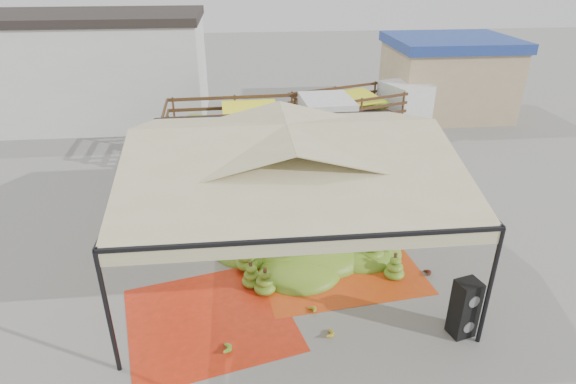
{
  "coord_description": "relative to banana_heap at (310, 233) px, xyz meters",
  "views": [
    {
      "loc": [
        -1.2,
        -11.86,
        7.97
      ],
      "look_at": [
        0.2,
        1.5,
        1.3
      ],
      "focal_mm": 30.0,
      "sensor_mm": 36.0,
      "label": 1
    }
  ],
  "objects": [
    {
      "name": "building_white",
      "position": [
        -10.71,
        13.9,
        2.08
      ],
      "size": [
        14.3,
        6.3,
        5.4
      ],
      "color": "silver",
      "rests_on": "ground"
    },
    {
      "name": "hanging_bunches",
      "position": [
        -0.13,
        -0.55,
        1.99
      ],
      "size": [
        3.24,
        0.24,
        0.2
      ],
      "color": "#306E17",
      "rests_on": "ground"
    },
    {
      "name": "tarp_right",
      "position": [
        0.63,
        -0.37,
        -0.62
      ],
      "size": [
        4.85,
        5.04,
        0.01
      ],
      "primitive_type": "cube",
      "rotation": [
        0.0,
        0.0,
        0.11
      ],
      "color": "red",
      "rests_on": "ground"
    },
    {
      "name": "hand_yellow_b",
      "position": [
        -0.39,
        -2.73,
        -0.54
      ],
      "size": [
        0.49,
        0.46,
        0.18
      ],
      "primitive_type": "ellipsoid",
      "rotation": [
        0.0,
        0.0,
        0.44
      ],
      "color": "gold",
      "rests_on": "ground"
    },
    {
      "name": "truck_right",
      "position": [
        4.19,
        9.86,
        0.8
      ],
      "size": [
        7.12,
        4.41,
        2.32
      ],
      "rotation": [
        0.0,
        0.0,
        0.34
      ],
      "color": "#482918",
      "rests_on": "ground"
    },
    {
      "name": "hand_red_a",
      "position": [
        2.25,
        -1.15,
        -0.52
      ],
      "size": [
        0.54,
        0.47,
        0.22
      ],
      "primitive_type": "ellipsoid",
      "rotation": [
        0.0,
        0.0,
        -0.19
      ],
      "color": "#612816",
      "rests_on": "ground"
    },
    {
      "name": "hand_yellow_a",
      "position": [
        -0.13,
        -3.56,
        -0.53
      ],
      "size": [
        0.53,
        0.48,
        0.2
      ],
      "primitive_type": "ellipsoid",
      "rotation": [
        0.0,
        0.0,
        -0.32
      ],
      "color": "#ACA122",
      "rests_on": "ground"
    },
    {
      "name": "vendor",
      "position": [
        -0.45,
        4.37,
        0.11
      ],
      "size": [
        0.64,
        0.53,
        1.48
      ],
      "primitive_type": "imported",
      "rotation": [
        0.0,
        0.0,
        3.53
      ],
      "color": "gray",
      "rests_on": "ground"
    },
    {
      "name": "banana_heap",
      "position": [
        0.0,
        0.0,
        0.0
      ],
      "size": [
        6.12,
        5.12,
        1.26
      ],
      "primitive_type": "ellipsoid",
      "rotation": [
        0.0,
        0.0,
        -0.05
      ],
      "color": "#527A19",
      "rests_on": "ground"
    },
    {
      "name": "canopy_tent",
      "position": [
        -0.71,
        -0.1,
        2.67
      ],
      "size": [
        8.1,
        8.1,
        4.0
      ],
      "color": "black",
      "rests_on": "ground"
    },
    {
      "name": "hand_red_b",
      "position": [
        2.99,
        -1.52,
        -0.54
      ],
      "size": [
        0.44,
        0.37,
        0.19
      ],
      "primitive_type": "ellipsoid",
      "rotation": [
        0.0,
        0.0,
        -0.05
      ],
      "color": "#512012",
      "rests_on": "ground"
    },
    {
      "name": "ground",
      "position": [
        -0.71,
        -0.1,
        -0.63
      ],
      "size": [
        90.0,
        90.0,
        0.0
      ],
      "primitive_type": "plane",
      "color": "slate",
      "rests_on": "ground"
    },
    {
      "name": "tarp_left",
      "position": [
        -2.86,
        -2.7,
        -0.63
      ],
      "size": [
        4.58,
        4.45,
        0.01
      ],
      "primitive_type": "cube",
      "rotation": [
        0.0,
        0.0,
        0.24
      ],
      "color": "red",
      "rests_on": "ground"
    },
    {
      "name": "building_tan",
      "position": [
        9.29,
        12.9,
        1.44
      ],
      "size": [
        6.3,
        5.3,
        4.1
      ],
      "color": "tan",
      "rests_on": "ground"
    },
    {
      "name": "banana_leaves",
      "position": [
        -2.57,
        2.01,
        -0.63
      ],
      "size": [
        0.96,
        1.36,
        3.7
      ],
      "primitive_type": null,
      "color": "#2D6C1C",
      "rests_on": "ground"
    },
    {
      "name": "speaker_stack",
      "position": [
        2.99,
        -3.8,
        0.1
      ],
      "size": [
        0.62,
        0.58,
        1.45
      ],
      "rotation": [
        0.0,
        0.0,
        0.25
      ],
      "color": "black",
      "rests_on": "ground"
    },
    {
      "name": "hand_green",
      "position": [
        -2.51,
        -3.8,
        -0.52
      ],
      "size": [
        0.5,
        0.42,
        0.22
      ],
      "primitive_type": "ellipsoid",
      "rotation": [
        0.0,
        0.0,
        -0.04
      ],
      "color": "#457618",
      "rests_on": "ground"
    },
    {
      "name": "truck_left",
      "position": [
        -0.74,
        7.18,
        0.98
      ],
      "size": [
        7.72,
        2.96,
        2.61
      ],
      "rotation": [
        0.0,
        0.0,
        0.05
      ],
      "color": "#52311B",
      "rests_on": "ground"
    }
  ]
}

